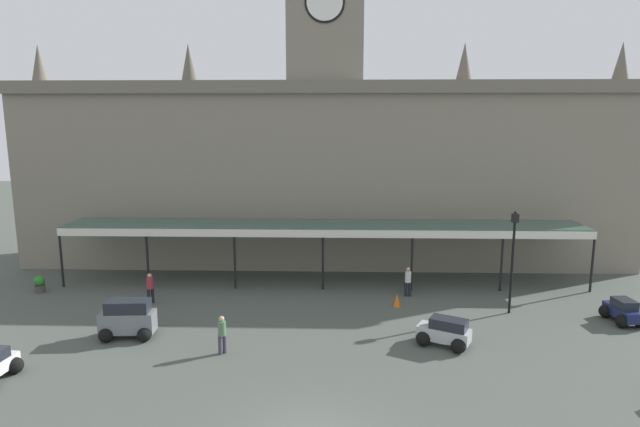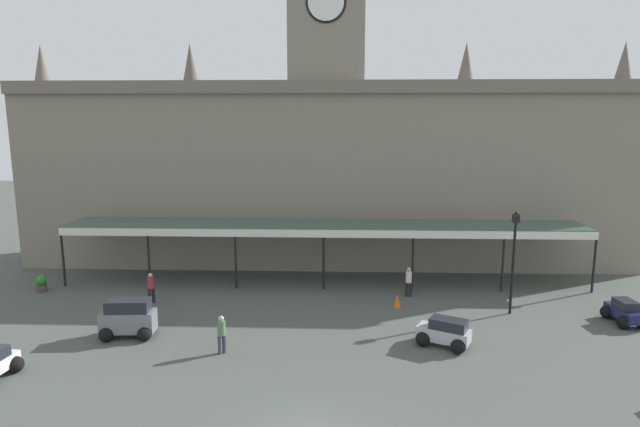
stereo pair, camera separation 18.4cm
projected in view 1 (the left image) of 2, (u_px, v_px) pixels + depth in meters
station_building at (325, 163)px, 35.60m from camera, size 40.71×5.85×20.68m
entrance_canopy at (323, 226)px, 31.12m from camera, size 31.06×3.26×3.65m
car_grey_van at (128, 321)px, 23.53m from camera, size 2.46×1.71×1.77m
car_silver_estate at (445, 333)px, 22.71m from camera, size 2.43×2.15×1.27m
car_navy_sedan at (623, 312)px, 25.38m from camera, size 1.64×2.12×1.19m
pedestrian_crossing_forecourt at (222, 333)px, 21.86m from camera, size 0.34×0.34×1.67m
pedestrian_beside_cars at (408, 281)px, 29.12m from camera, size 0.39×0.34×1.67m
pedestrian_near_entrance at (150, 287)px, 27.97m from camera, size 0.34×0.34×1.67m
victorian_lamppost at (513, 251)px, 26.13m from camera, size 0.30×0.30×5.32m
traffic_cone at (397, 300)px, 27.58m from camera, size 0.40×0.40×0.69m
planter_forecourt_centre at (40, 284)px, 29.89m from camera, size 0.60×0.60×0.96m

